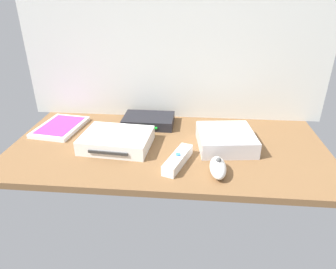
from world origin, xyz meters
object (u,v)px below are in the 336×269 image
game_case (60,127)px  game_console (117,140)px  network_router (149,121)px  remote_wand (178,160)px  remote_nunchuk (218,168)px  mini_computer (226,139)px

game_case → game_console: bearing=-17.8°
network_router → remote_wand: size_ratio=1.20×
network_router → remote_nunchuk: remote_nunchuk is taller
mini_computer → remote_wand: (-14.33, -11.94, -1.13)cm
game_case → remote_nunchuk: 59.14cm
mini_computer → network_router: 30.17cm
remote_nunchuk → game_console: bearing=155.7°
remote_wand → remote_nunchuk: remote_nunchuk is taller
remote_nunchuk → mini_computer: bearing=76.7°
game_case → remote_wand: remote_wand is taller
game_console → network_router: (7.57, 17.22, -0.50)cm
mini_computer → remote_nunchuk: size_ratio=1.86×
mini_computer → game_case: mini_computer is taller
remote_nunchuk → network_router: bearing=126.1°
game_case → network_router: 31.44cm
mini_computer → network_router: (-26.58, 14.24, -0.94)cm
mini_computer → game_case: (-57.39, 8.01, -1.88)cm
game_case → remote_wand: (43.06, -19.95, 0.75)cm
network_router → game_case: bearing=-167.8°
game_console → game_case: game_console is taller
game_console → game_case: bearing=159.2°
game_console → remote_nunchuk: 33.44cm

